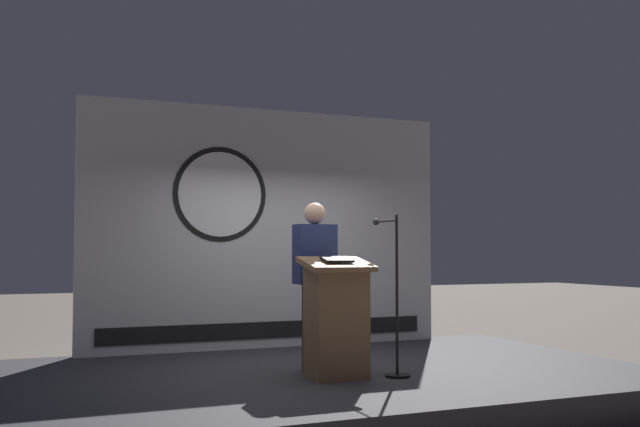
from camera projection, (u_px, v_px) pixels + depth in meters
The scene contains 6 objects.
ground_plane at pixel (327, 400), 7.23m from camera, with size 40.00×40.00×0.00m, color #6B6056.
stage_platform at pixel (327, 385), 7.23m from camera, with size 6.40×4.00×0.30m, color #333338.
banner_display at pixel (268, 228), 9.01m from camera, with size 4.60×0.12×2.96m.
podium at pixel (336, 318), 6.81m from camera, with size 0.64×0.50×1.14m.
speaker_person at pixel (315, 284), 7.25m from camera, with size 0.40×0.26×1.68m.
microphone_stand at pixel (394, 318), 6.94m from camera, with size 0.24×0.59×1.54m.
Camera 1 is at (-2.87, -6.72, 1.50)m, focal length 40.68 mm.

